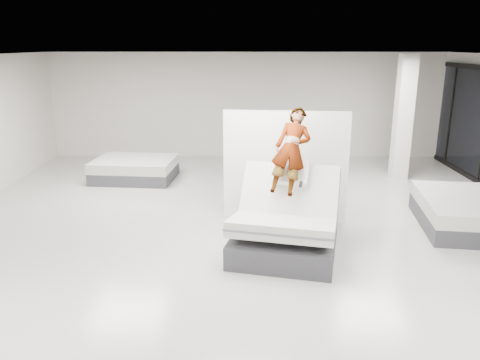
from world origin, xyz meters
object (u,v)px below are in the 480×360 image
at_px(divider_panel, 285,167).
at_px(flat_bed_left_far, 135,169).
at_px(person, 291,168).
at_px(flat_bed_right_far, 466,212).
at_px(hero_bed, 286,225).
at_px(remote, 301,184).
at_px(column, 403,118).

height_order(divider_panel, flat_bed_left_far, divider_panel).
distance_m(person, flat_bed_right_far, 3.70).
relative_size(hero_bed, flat_bed_left_far, 1.19).
relative_size(person, remote, 11.38).
relative_size(person, flat_bed_right_far, 0.67).
bearing_deg(hero_bed, remote, -14.13).
height_order(divider_panel, column, column).
relative_size(flat_bed_right_far, column, 0.75).
relative_size(hero_bed, flat_bed_right_far, 1.07).
bearing_deg(divider_panel, flat_bed_right_far, 1.24).
height_order(person, column, column).
xyz_separation_m(person, column, (3.29, 4.14, 0.23)).
relative_size(hero_bed, divider_panel, 1.05).
distance_m(divider_panel, flat_bed_right_far, 3.59).
height_order(flat_bed_left_far, column, column).
bearing_deg(hero_bed, divider_panel, 86.70).
bearing_deg(flat_bed_left_far, column, 1.35).
xyz_separation_m(flat_bed_right_far, column, (-0.19, 3.46, 1.30)).
height_order(hero_bed, divider_panel, divider_panel).
bearing_deg(column, person, -128.44).
height_order(person, divider_panel, divider_panel).
xyz_separation_m(person, flat_bed_right_far, (3.48, 0.68, -1.07)).
relative_size(person, flat_bed_left_far, 0.74).
distance_m(remote, divider_panel, 1.44).
xyz_separation_m(hero_bed, flat_bed_left_far, (-3.57, 4.32, -0.16)).
xyz_separation_m(remote, flat_bed_left_far, (-3.79, 4.37, -0.91)).
bearing_deg(divider_panel, hero_bed, -86.12).
bearing_deg(person, column, 64.64).
bearing_deg(divider_panel, person, -82.90).
relative_size(hero_bed, column, 0.80).
distance_m(remote, column, 5.54).
bearing_deg(flat_bed_right_far, flat_bed_left_far, 155.19).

